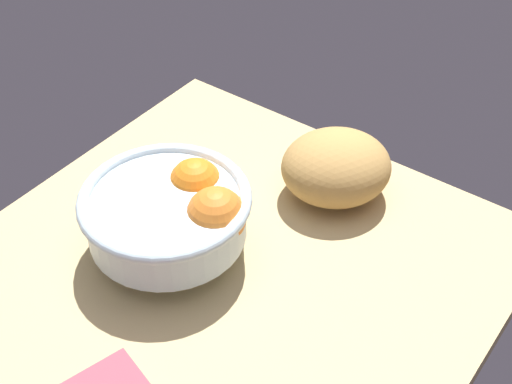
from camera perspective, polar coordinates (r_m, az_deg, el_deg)
ground_plane at (r=94.31cm, az=-2.90°, el=-7.25°), size 64.76×67.95×3.00cm
fruit_bowl at (r=92.72cm, az=-6.38°, el=-1.49°), size 21.97×21.97×11.36cm
bread_loaf at (r=102.06cm, az=6.32°, el=1.96°), size 20.85×20.92×9.62cm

